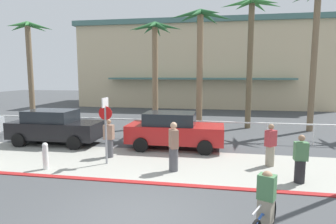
% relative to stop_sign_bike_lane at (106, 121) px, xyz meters
% --- Properties ---
extents(ground_plane, '(80.00, 80.00, 0.00)m').
position_rel_stop_sign_bike_lane_xyz_m(ground_plane, '(2.26, 6.15, -1.68)').
color(ground_plane, '#424447').
extents(sidewalk_strip, '(44.00, 4.00, 0.02)m').
position_rel_stop_sign_bike_lane_xyz_m(sidewalk_strip, '(2.26, 0.35, -1.67)').
color(sidewalk_strip, '#9E9E93').
rests_on(sidewalk_strip, ground).
extents(curb_paint, '(44.00, 0.24, 0.03)m').
position_rel_stop_sign_bike_lane_xyz_m(curb_paint, '(2.26, -1.65, -1.66)').
color(curb_paint, maroon).
rests_on(curb_paint, ground).
extents(building_backdrop, '(25.91, 12.06, 8.82)m').
position_rel_stop_sign_bike_lane_xyz_m(building_backdrop, '(2.20, 23.47, 2.75)').
color(building_backdrop, beige).
rests_on(building_backdrop, ground).
extents(rail_fence, '(26.16, 0.08, 1.04)m').
position_rel_stop_sign_bike_lane_xyz_m(rail_fence, '(2.26, 4.65, -0.84)').
color(rail_fence, white).
rests_on(rail_fence, ground).
extents(stop_sign_bike_lane, '(0.52, 0.56, 2.56)m').
position_rel_stop_sign_bike_lane_xyz_m(stop_sign_bike_lane, '(0.00, 0.00, 0.00)').
color(stop_sign_bike_lane, gray).
rests_on(stop_sign_bike_lane, ground).
extents(bollard_3, '(0.20, 0.20, 1.00)m').
position_rel_stop_sign_bike_lane_xyz_m(bollard_3, '(-1.92, -1.01, -1.16)').
color(bollard_3, white).
rests_on(bollard_3, ground).
extents(palm_tree_0, '(3.25, 2.54, 6.96)m').
position_rel_stop_sign_bike_lane_xyz_m(palm_tree_0, '(-8.55, 7.80, 3.33)').
color(palm_tree_0, '#756047').
rests_on(palm_tree_0, ground).
extents(palm_tree_1, '(3.14, 3.28, 6.69)m').
position_rel_stop_sign_bike_lane_xyz_m(palm_tree_1, '(0.15, 7.90, 3.43)').
color(palm_tree_1, '#846B4C').
rests_on(palm_tree_1, ground).
extents(palm_tree_2, '(3.53, 3.23, 7.07)m').
position_rel_stop_sign_bike_lane_xyz_m(palm_tree_2, '(3.08, 6.64, 3.63)').
color(palm_tree_2, '#846B4C').
rests_on(palm_tree_2, ground).
extents(palm_tree_3, '(3.64, 3.09, 8.02)m').
position_rel_stop_sign_bike_lane_xyz_m(palm_tree_3, '(6.06, 8.65, 4.35)').
color(palm_tree_3, brown).
rests_on(palm_tree_3, ground).
extents(palm_tree_4, '(3.16, 3.13, 8.39)m').
position_rel_stop_sign_bike_lane_xyz_m(palm_tree_4, '(9.63, 8.26, 4.44)').
color(palm_tree_4, '#756047').
rests_on(palm_tree_4, ground).
extents(car_black_1, '(4.40, 2.02, 1.69)m').
position_rel_stop_sign_bike_lane_xyz_m(car_black_1, '(-3.71, 2.59, -0.81)').
color(car_black_1, black).
rests_on(car_black_1, ground).
extents(car_red_2, '(4.40, 2.02, 1.69)m').
position_rel_stop_sign_bike_lane_xyz_m(car_red_2, '(2.19, 2.76, -0.81)').
color(car_red_2, red).
rests_on(car_red_2, ground).
extents(cyclist_blue_0, '(0.82, 1.68, 1.50)m').
position_rel_stop_sign_bike_lane_xyz_m(cyclist_blue_0, '(5.20, -4.25, -0.98)').
color(cyclist_blue_0, black).
rests_on(cyclist_blue_0, ground).
extents(pedestrian_0, '(0.41, 0.33, 1.62)m').
position_rel_stop_sign_bike_lane_xyz_m(pedestrian_0, '(-0.22, 0.84, -0.93)').
color(pedestrian_0, '#4C4C51').
rests_on(pedestrian_0, ground).
extents(pedestrian_1, '(0.47, 0.46, 1.62)m').
position_rel_stop_sign_bike_lane_xyz_m(pedestrian_1, '(6.13, 0.81, -0.94)').
color(pedestrian_1, gray).
rests_on(pedestrian_1, ground).
extents(pedestrian_2, '(0.43, 0.47, 1.78)m').
position_rel_stop_sign_bike_lane_xyz_m(pedestrian_2, '(2.67, -0.38, -0.85)').
color(pedestrian_2, '#4C4C51').
rests_on(pedestrian_2, ground).
extents(pedestrian_3, '(0.41, 0.33, 1.57)m').
position_rel_stop_sign_bike_lane_xyz_m(pedestrian_3, '(6.77, -0.79, -0.96)').
color(pedestrian_3, '#232326').
rests_on(pedestrian_3, ground).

